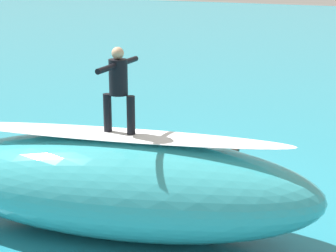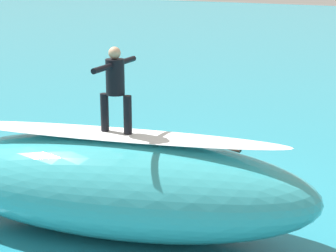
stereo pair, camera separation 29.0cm
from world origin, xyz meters
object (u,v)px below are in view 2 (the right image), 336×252
(surfboard_paddling, at_px, (202,150))
(surfer_paddling, at_px, (207,145))
(surfboard_riding, at_px, (117,135))
(surfer_riding, at_px, (115,83))

(surfboard_paddling, relative_size, surfer_paddling, 1.26)
(surfboard_riding, distance_m, surfer_paddling, 5.39)
(surfboard_paddling, distance_m, surfer_paddling, 0.21)
(surfboard_paddling, bearing_deg, surfer_riding, 88.82)
(surfboard_riding, distance_m, surfer_riding, 0.94)
(surfer_riding, height_order, surfboard_paddling, surfer_riding)
(surfer_riding, height_order, surfer_paddling, surfer_riding)
(surfer_paddling, bearing_deg, surfer_riding, 87.46)
(surfboard_riding, bearing_deg, surfboard_paddling, -87.64)
(surfer_paddling, bearing_deg, surfboard_riding, 87.46)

